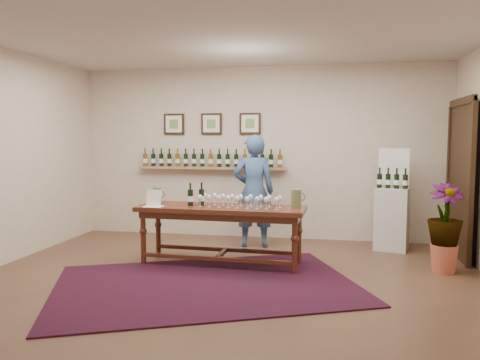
% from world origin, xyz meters
% --- Properties ---
extents(ground, '(6.00, 6.00, 0.00)m').
position_xyz_m(ground, '(0.00, 0.00, 0.00)').
color(ground, '#503423').
rests_on(ground, ground).
extents(room_shell, '(6.00, 6.00, 6.00)m').
position_xyz_m(room_shell, '(2.11, 1.86, 1.12)').
color(room_shell, beige).
rests_on(room_shell, ground).
extents(rug, '(3.88, 3.31, 0.02)m').
position_xyz_m(rug, '(-0.20, -0.18, 0.01)').
color(rug, '#470C13').
rests_on(rug, ground).
extents(tasting_table, '(2.18, 0.77, 0.76)m').
position_xyz_m(tasting_table, '(-0.23, 0.71, 0.65)').
color(tasting_table, '#3F1F0F').
rests_on(tasting_table, ground).
extents(table_glasses, '(1.17, 0.36, 0.16)m').
position_xyz_m(table_glasses, '(0.01, 0.70, 0.84)').
color(table_glasses, white).
rests_on(table_glasses, tasting_table).
extents(table_bottles, '(0.30, 0.19, 0.31)m').
position_xyz_m(table_bottles, '(-0.57, 0.73, 0.92)').
color(table_bottles, black).
rests_on(table_bottles, tasting_table).
extents(pitcher_left, '(0.14, 0.14, 0.21)m').
position_xyz_m(pitcher_left, '(-1.14, 0.82, 0.87)').
color(pitcher_left, '#5D6740').
rests_on(pitcher_left, tasting_table).
extents(pitcher_right, '(0.16, 0.16, 0.23)m').
position_xyz_m(pitcher_right, '(0.73, 0.79, 0.88)').
color(pitcher_right, '#5D6740').
rests_on(pitcher_right, tasting_table).
extents(menu_card, '(0.24, 0.18, 0.22)m').
position_xyz_m(menu_card, '(-1.08, 0.54, 0.87)').
color(menu_card, white).
rests_on(menu_card, tasting_table).
extents(display_pedestal, '(0.55, 0.55, 0.91)m').
position_xyz_m(display_pedestal, '(2.05, 2.00, 0.46)').
color(display_pedestal, silver).
rests_on(display_pedestal, ground).
extents(pedestal_bottles, '(0.34, 0.17, 0.33)m').
position_xyz_m(pedestal_bottles, '(2.04, 1.95, 1.07)').
color(pedestal_bottles, black).
rests_on(pedestal_bottles, display_pedestal).
extents(info_sign, '(0.43, 0.13, 0.61)m').
position_xyz_m(info_sign, '(2.07, 2.12, 1.21)').
color(info_sign, white).
rests_on(info_sign, display_pedestal).
extents(potted_plant, '(0.58, 0.58, 0.94)m').
position_xyz_m(potted_plant, '(2.52, 0.86, 0.55)').
color(potted_plant, '#BA593E').
rests_on(potted_plant, ground).
extents(person, '(0.68, 0.50, 1.69)m').
position_xyz_m(person, '(0.02, 1.80, 0.85)').
color(person, '#395887').
rests_on(person, ground).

